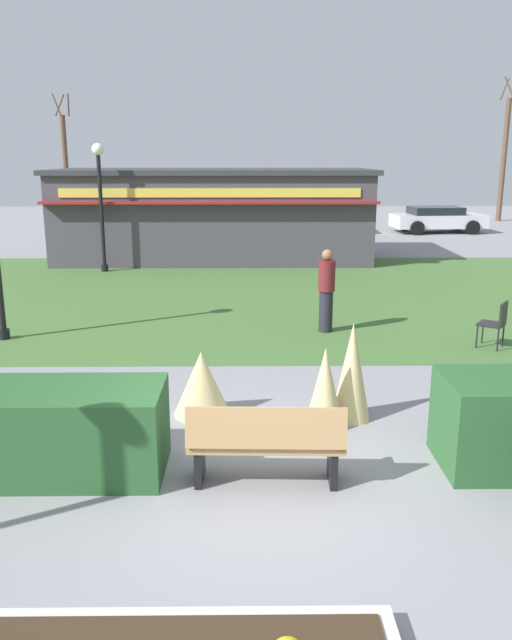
{
  "coord_description": "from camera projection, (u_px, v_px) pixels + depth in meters",
  "views": [
    {
      "loc": [
        -0.05,
        -6.41,
        3.49
      ],
      "look_at": [
        0.05,
        2.68,
        1.17
      ],
      "focal_mm": 36.07,
      "sensor_mm": 36.0,
      "label": 1
    }
  ],
  "objects": [
    {
      "name": "ornamental_grass_behind_right",
      "position": [
        352.0,
        371.0,
        8.64
      ],
      "size": [
        0.53,
        0.53,
        1.36
      ],
      "primitive_type": "cone",
      "color": "#D1BC7F",
      "rests_on": "ground_plane"
    },
    {
      "name": "lawn_patch",
      "position": [
        251.0,
        293.0,
        16.8
      ],
      "size": [
        36.0,
        12.0,
        0.01
      ],
      "primitive_type": "cube",
      "color": "#446B33",
      "rests_on": "ground_plane"
    },
    {
      "name": "cafe_chair_east",
      "position": [
        497.0,
        321.0,
        11.9
      ],
      "size": [
        0.61,
        0.61,
        0.89
      ],
      "color": "black",
      "rests_on": "ground_plane"
    },
    {
      "name": "food_kiosk",
      "position": [
        214.0,
        214.0,
        22.21
      ],
      "size": [
        10.74,
        4.75,
        3.06
      ],
      "color": "#47424C",
      "rests_on": "ground_plane"
    },
    {
      "name": "park_bench",
      "position": [
        266.0,
        444.0,
        6.93
      ],
      "size": [
        1.72,
        0.58,
        0.95
      ],
      "color": "tan",
      "rests_on": "ground_plane"
    },
    {
      "name": "parked_car_center_slot",
      "position": [
        316.0,
        219.0,
        29.94
      ],
      "size": [
        4.25,
        2.15,
        1.2
      ],
      "color": "#2D6638",
      "rests_on": "ground_plane"
    },
    {
      "name": "ground_plane",
      "position": [
        254.0,
        483.0,
        7.07
      ],
      "size": [
        80.0,
        80.0,
        0.0
      ],
      "primitive_type": "plane",
      "color": "gray"
    },
    {
      "name": "ornamental_grass_behind_left",
      "position": [
        325.0,
        388.0,
        8.37
      ],
      "size": [
        0.52,
        0.52,
        1.11
      ],
      "primitive_type": "cone",
      "color": "#D1BC7F",
      "rests_on": "ground_plane"
    },
    {
      "name": "parked_car_east_slot",
      "position": [
        437.0,
        219.0,
        30.0
      ],
      "size": [
        4.33,
        2.31,
        1.2
      ],
      "color": "silver",
      "rests_on": "ground_plane"
    },
    {
      "name": "tree_right_bg",
      "position": [
        504.0,
        158.0,
        34.73
      ],
      "size": [
        0.91,
        0.96,
        7.52
      ],
      "color": "brown",
      "rests_on": "ground_plane"
    },
    {
      "name": "parked_car_west_slot",
      "position": [
        206.0,
        219.0,
        29.88
      ],
      "size": [
        4.22,
        2.09,
        1.2
      ],
      "color": "#B7BABF",
      "rests_on": "ground_plane"
    },
    {
      "name": "hedge_left",
      "position": [
        46.0,
        431.0,
        7.2
      ],
      "size": [
        2.64,
        1.1,
        1.0
      ],
      "primitive_type": "cube",
      "color": "#28562B",
      "rests_on": "ground_plane"
    },
    {
      "name": "lamppost_far",
      "position": [
        100.0,
        191.0,
        19.42
      ],
      "size": [
        0.36,
        0.36,
        3.86
      ],
      "color": "black",
      "rests_on": "ground_plane"
    },
    {
      "name": "ornamental_grass_behind_center",
      "position": [
        202.0,
        383.0,
        8.86
      ],
      "size": [
        0.78,
        0.78,
        0.9
      ],
      "primitive_type": "cone",
      "color": "#D1BC7F",
      "rests_on": "ground_plane"
    },
    {
      "name": "person_strolling",
      "position": [
        326.0,
        290.0,
        12.96
      ],
      "size": [
        0.34,
        0.34,
        1.69
      ],
      "rotation": [
        0.0,
        0.0,
        0.16
      ],
      "color": "#23232D",
      "rests_on": "ground_plane"
    },
    {
      "name": "tree_left_bg",
      "position": [
        66.0,
        166.0,
        34.11
      ],
      "size": [
        0.91,
        0.96,
        6.62
      ],
      "color": "brown",
      "rests_on": "ground_plane"
    }
  ]
}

